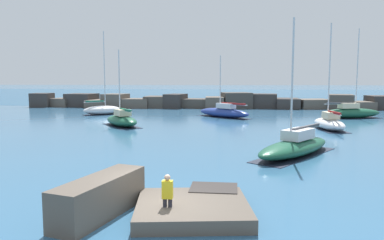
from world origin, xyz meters
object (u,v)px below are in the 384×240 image
(sailboat_moored_0, at_px, (351,112))
(sailboat_moored_4, at_px, (103,110))
(sailboat_moored_2, at_px, (295,146))
(sailboat_moored_1, at_px, (122,120))
(sailboat_moored_3, at_px, (329,123))
(person_on_rocks, at_px, (167,195))
(sailboat_moored_6, at_px, (224,112))

(sailboat_moored_0, xyz_separation_m, sailboat_moored_4, (-32.14, 1.49, -0.06))
(sailboat_moored_2, bearing_deg, sailboat_moored_1, 138.62)
(sailboat_moored_3, bearing_deg, sailboat_moored_2, -112.76)
(person_on_rocks, bearing_deg, sailboat_moored_4, 112.24)
(person_on_rocks, bearing_deg, sailboat_moored_1, 109.65)
(sailboat_moored_0, height_order, sailboat_moored_3, sailboat_moored_0)
(sailboat_moored_1, distance_m, person_on_rocks, 26.65)
(sailboat_moored_0, relative_size, sailboat_moored_1, 1.39)
(sailboat_moored_0, relative_size, person_on_rocks, 6.80)
(sailboat_moored_3, bearing_deg, sailboat_moored_6, 133.88)
(sailboat_moored_2, xyz_separation_m, sailboat_moored_4, (-21.38, 25.37, 0.07))
(sailboat_moored_1, distance_m, sailboat_moored_3, 20.53)
(sailboat_moored_0, relative_size, sailboat_moored_6, 1.40)
(sailboat_moored_1, bearing_deg, sailboat_moored_2, -41.38)
(sailboat_moored_1, xyz_separation_m, sailboat_moored_4, (-6.21, 12.00, 0.01))
(sailboat_moored_3, bearing_deg, person_on_rocks, -115.29)
(sailboat_moored_1, xyz_separation_m, sailboat_moored_2, (15.17, -13.37, -0.05))
(sailboat_moored_0, distance_m, sailboat_moored_2, 26.19)
(sailboat_moored_0, height_order, sailboat_moored_1, sailboat_moored_0)
(sailboat_moored_2, relative_size, sailboat_moored_4, 0.76)
(sailboat_moored_4, bearing_deg, sailboat_moored_1, -62.65)
(sailboat_moored_1, height_order, person_on_rocks, sailboat_moored_1)
(sailboat_moored_1, height_order, sailboat_moored_6, sailboat_moored_1)
(sailboat_moored_2, relative_size, person_on_rocks, 5.28)
(sailboat_moored_0, xyz_separation_m, sailboat_moored_2, (-10.76, -23.88, -0.13))
(sailboat_moored_2, distance_m, person_on_rocks, 13.27)
(sailboat_moored_4, distance_m, sailboat_moored_6, 16.61)
(sailboat_moored_4, relative_size, person_on_rocks, 6.98)
(sailboat_moored_4, bearing_deg, sailboat_moored_2, -49.87)
(sailboat_moored_6, height_order, person_on_rocks, sailboat_moored_6)
(sailboat_moored_6, bearing_deg, sailboat_moored_4, 173.11)
(sailboat_moored_4, bearing_deg, sailboat_moored_6, -6.89)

